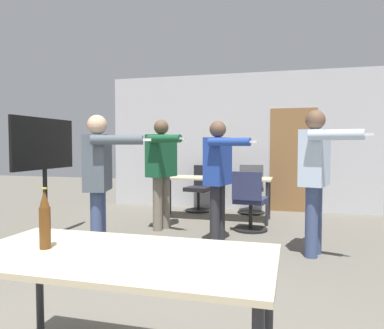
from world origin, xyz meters
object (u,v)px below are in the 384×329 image
Objects in this scene: person_far_watching at (162,164)px; person_right_polo at (99,173)px; office_chair_mid_tucked at (200,190)px; beer_bottle at (45,220)px; tv_screen at (44,162)px; person_center_tall at (316,169)px; person_left_plaid at (219,170)px; drink_cup at (207,174)px; office_chair_near_pushed at (251,190)px; office_chair_side_rolled at (250,203)px.

person_far_watching reaches higher than person_right_polo.
office_chair_mid_tucked is 5.55m from beer_bottle.
person_right_polo is 4.92× the size of beer_bottle.
person_far_watching reaches higher than tv_screen.
person_center_tall is (2.39, 0.84, 0.04)m from person_right_polo.
person_center_tall reaches higher than office_chair_mid_tucked.
person_left_plaid is at bearing -79.68° from tv_screen.
tv_screen is at bearing -69.94° from person_center_tall.
person_far_watching is 1.06m from drink_cup.
beer_bottle is (-1.58, -2.90, -0.13)m from person_center_tall.
tv_screen is 3.57m from person_center_tall.
office_chair_near_pushed is at bearing 84.20° from beer_bottle.
person_right_polo is 1.57m from person_left_plaid.
beer_bottle is 4.63m from drink_cup.
person_right_polo is 1.74× the size of office_chair_near_pushed.
office_chair_side_rolled is (0.13, -1.47, -0.02)m from office_chair_near_pushed.
person_center_tall is 5.13× the size of beer_bottle.
office_chair_near_pushed is at bearing -141.49° from person_center_tall.
person_center_tall is at bearing -72.78° from office_chair_near_pushed.
person_far_watching is at bearing 96.68° from office_chair_mid_tucked.
person_right_polo is at bearing -54.33° from person_center_tall.
tv_screen is 3.03m from office_chair_side_rolled.
office_chair_side_rolled is 2.75× the size of beer_bottle.
person_left_plaid is at bearing -71.92° from drink_cup.
person_center_tall reaches higher than office_chair_near_pushed.
tv_screen is 3.34m from beer_bottle.
office_chair_near_pushed reaches higher than office_chair_mid_tucked.
person_far_watching reaches higher than office_chair_mid_tucked.
drink_cup is at bearing 167.78° from person_far_watching.
person_right_polo is at bearing -105.01° from drink_cup.
person_left_plaid is (1.02, -0.63, -0.03)m from person_far_watching.
person_far_watching is (1.34, 1.06, -0.07)m from tv_screen.
drink_cup is at bearing 147.93° from office_chair_side_rolled.
person_center_tall is 1.91× the size of office_chair_mid_tucked.
person_right_polo is at bearing 111.62° from beer_bottle.
office_chair_near_pushed is (-1.03, 2.52, -0.58)m from person_center_tall.
office_chair_side_rolled is at bearing 173.08° from person_left_plaid.
office_chair_near_pushed is 1.48m from office_chair_side_rolled.
person_center_tall is at bearing -45.19° from drink_cup.
beer_bottle is at bearing 6.77° from person_left_plaid.
person_far_watching is at bearing -130.35° from office_chair_near_pushed.
person_center_tall is 1.82× the size of office_chair_near_pushed.
office_chair_side_rolled is (0.32, 0.85, -0.56)m from person_left_plaid.
person_left_plaid is 4.85× the size of beer_bottle.
person_far_watching is 1.04× the size of person_left_plaid.
drink_cup is (-1.71, 1.72, -0.23)m from person_center_tall.
person_left_plaid reaches higher than beer_bottle.
person_center_tall is 3.31m from beer_bottle.
person_center_tall is 1.23m from person_left_plaid.
drink_cup is (0.35, -0.88, 0.39)m from office_chair_mid_tucked.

